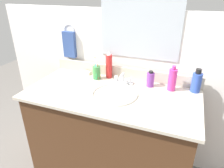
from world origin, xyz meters
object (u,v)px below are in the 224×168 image
Objects in this scene: hand_towel at (69,45)px; bottle_soap_pink at (172,80)px; bottle_cream_purple at (150,79)px; bottle_spray_red at (109,65)px; faucet at (123,80)px; cup_green at (97,71)px; bottle_shampoo_blue at (196,82)px; soap_bar at (87,73)px.

bottle_soap_pink is (0.88, -0.11, -0.14)m from hand_towel.
bottle_soap_pink reaches higher than bottle_cream_purple.
bottle_spray_red is (0.39, -0.06, -0.12)m from hand_towel.
bottle_cream_purple is (0.21, 0.02, 0.03)m from faucet.
bottle_spray_red reaches higher than bottle_cream_purple.
bottle_soap_pink reaches higher than faucet.
faucet is 0.82× the size of cup_green.
bottle_shampoo_blue is 0.31m from bottle_cream_purple.
faucet is at bearing -174.07° from bottle_cream_purple.
hand_towel is at bearing 172.01° from bottle_cream_purple.
bottle_shampoo_blue is (0.16, 0.03, -0.01)m from bottle_soap_pink.
bottle_spray_red is 0.66m from bottle_shampoo_blue.
bottle_shampoo_blue is at bearing 5.57° from faucet.
cup_green is at bearing 178.66° from faucet.
bottle_shampoo_blue is at bearing -0.27° from soap_bar.
faucet is 0.21m from bottle_cream_purple.
hand_towel is 0.76m from bottle_cream_purple.
cup_green is 3.06× the size of soap_bar.
bottle_shampoo_blue is (1.04, -0.07, -0.14)m from hand_towel.
bottle_soap_pink reaches higher than bottle_shampoo_blue.
bottle_cream_purple is 0.62× the size of cup_green.
bottle_spray_red is (-0.14, 0.07, 0.07)m from faucet.
bottle_spray_red is 1.12× the size of cup_green.
bottle_spray_red is 0.11m from cup_green.
hand_towel is at bearing 159.65° from soap_bar.
cup_green is (-0.08, -0.06, -0.04)m from bottle_spray_red.
bottle_spray_red reaches higher than faucet.
bottle_shampoo_blue is 2.66× the size of soap_bar.
bottle_soap_pink is 0.16m from bottle_shampoo_blue.
bottle_shampoo_blue is at bearing -1.36° from bottle_spray_red.
bottle_soap_pink is at bearing 1.06° from cup_green.
bottle_shampoo_blue reaches higher than soap_bar.
hand_towel is 1.12× the size of cup_green.
faucet is 0.22m from cup_green.
bottle_cream_purple reaches higher than faucet.
hand_towel is at bearing 173.02° from bottle_soap_pink.
faucet is 1.33× the size of bottle_cream_purple.
bottle_shampoo_blue is at bearing 12.29° from bottle_soap_pink.
bottle_cream_purple is (-0.31, -0.03, -0.02)m from bottle_shampoo_blue.
cup_green is at bearing -143.12° from bottle_spray_red.
hand_towel is 3.44× the size of soap_bar.
bottle_spray_red is (-0.50, 0.05, 0.02)m from bottle_soap_pink.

